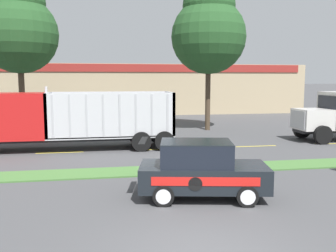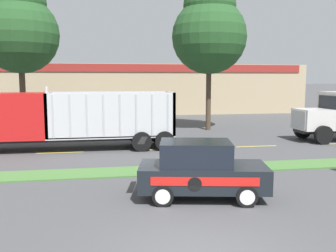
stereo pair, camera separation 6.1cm
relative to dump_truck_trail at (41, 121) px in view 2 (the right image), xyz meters
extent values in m
cube|color=#477538|center=(5.25, -5.62, -1.55)|extent=(120.00, 1.61, 0.06)
cube|color=yellow|center=(1.01, -0.82, -1.58)|extent=(2.40, 0.14, 0.01)
cube|color=yellow|center=(6.41, -0.82, -1.58)|extent=(2.40, 0.14, 0.01)
cube|color=yellow|center=(11.81, -0.82, -1.58)|extent=(2.40, 0.14, 0.01)
cube|color=silver|center=(15.92, 0.28, -0.22)|extent=(1.92, 1.95, 1.26)
cube|color=#B7B7BC|center=(14.93, 0.28, -0.22)|extent=(0.06, 1.66, 1.07)
cube|color=black|center=(16.86, 0.28, 0.69)|extent=(0.04, 2.02, 1.03)
cylinder|color=black|center=(15.92, -0.89, -1.03)|extent=(1.09, 0.30, 1.09)
cylinder|color=black|center=(15.92, 1.45, -1.03)|extent=(1.09, 0.30, 1.09)
cube|color=black|center=(1.14, 0.00, -0.97)|extent=(11.83, 1.34, 0.18)
cube|color=red|center=(-1.15, 0.00, 0.30)|extent=(3.01, 2.44, 2.36)
cylinder|color=silver|center=(0.45, -0.79, 1.07)|extent=(0.14, 0.14, 1.54)
cube|color=silver|center=(3.70, 0.00, -0.82)|extent=(6.70, 2.44, 0.12)
cube|color=silver|center=(0.43, 0.00, 0.34)|extent=(0.16, 2.44, 2.32)
cube|color=silver|center=(6.98, 0.00, 0.34)|extent=(0.16, 2.44, 2.32)
cube|color=silver|center=(3.70, -1.14, 0.34)|extent=(6.70, 0.16, 2.32)
cube|color=silver|center=(3.70, 1.14, 0.34)|extent=(6.70, 0.16, 2.32)
cube|color=#B2B2B7|center=(0.77, -1.24, 0.34)|extent=(0.10, 0.04, 2.20)
cube|color=#B2B2B7|center=(1.61, -1.24, 0.34)|extent=(0.10, 0.04, 2.20)
cube|color=#B2B2B7|center=(2.45, -1.24, 0.34)|extent=(0.10, 0.04, 2.20)
cube|color=#B2B2B7|center=(3.29, -1.24, 0.34)|extent=(0.10, 0.04, 2.20)
cube|color=#B2B2B7|center=(4.12, -1.24, 0.34)|extent=(0.10, 0.04, 2.20)
cube|color=#B2B2B7|center=(4.96, -1.24, 0.34)|extent=(0.10, 0.04, 2.20)
cube|color=#B2B2B7|center=(5.80, -1.24, 0.34)|extent=(0.10, 0.04, 2.20)
cube|color=#B2B2B7|center=(6.64, -1.24, 0.34)|extent=(0.10, 0.04, 2.20)
cylinder|color=black|center=(6.46, -1.20, -1.06)|extent=(1.05, 0.30, 1.05)
cylinder|color=black|center=(6.46, 1.20, -1.06)|extent=(1.05, 0.30, 1.05)
cylinder|color=black|center=(5.23, -1.20, -1.06)|extent=(1.05, 0.30, 1.05)
cylinder|color=black|center=(5.23, 1.20, -1.06)|extent=(1.05, 0.30, 1.05)
cube|color=black|center=(6.36, -9.33, -0.88)|extent=(4.29, 2.53, 0.76)
cube|color=black|center=(6.12, -9.29, -0.14)|extent=(2.47, 1.97, 0.71)
cube|color=black|center=(6.12, -9.29, 0.23)|extent=(2.47, 1.97, 0.04)
cube|color=black|center=(4.48, -8.96, 0.27)|extent=(0.48, 1.43, 0.03)
cube|color=red|center=(6.18, -10.21, -0.80)|extent=(3.15, 0.64, 0.27)
cylinder|color=black|center=(5.88, -10.16, -0.88)|extent=(0.41, 0.09, 0.42)
cylinder|color=black|center=(7.41, -10.41, -1.26)|extent=(0.67, 0.32, 0.65)
cylinder|color=silver|center=(7.39, -10.51, -1.26)|extent=(0.45, 0.10, 0.45)
cylinder|color=black|center=(7.74, -8.75, -1.26)|extent=(0.67, 0.32, 0.65)
cylinder|color=silver|center=(7.76, -8.64, -1.26)|extent=(0.45, 0.10, 0.45)
cylinder|color=black|center=(4.97, -9.92, -1.26)|extent=(0.67, 0.32, 0.65)
cylinder|color=silver|center=(4.95, -10.02, -1.26)|extent=(0.45, 0.10, 0.45)
cylinder|color=black|center=(5.30, -8.26, -1.26)|extent=(0.67, 0.32, 0.65)
cylinder|color=silver|center=(5.32, -8.15, -1.26)|extent=(0.45, 0.10, 0.45)
cube|color=tan|center=(7.34, 24.40, 1.12)|extent=(36.88, 12.00, 5.40)
cube|color=maroon|center=(7.34, 18.35, 3.37)|extent=(35.03, 0.10, 0.80)
cylinder|color=#473828|center=(11.03, 6.42, 1.11)|extent=(0.38, 0.38, 5.39)
sphere|color=#234C23|center=(11.03, 6.42, 5.32)|extent=(5.49, 5.49, 5.49)
sphere|color=#234C23|center=(11.03, 6.42, 7.51)|extent=(3.84, 3.84, 3.84)
cylinder|color=#473828|center=(-2.66, 9.00, 1.16)|extent=(0.44, 0.44, 5.48)
sphere|color=#234C23|center=(-2.66, 9.00, 5.47)|extent=(5.70, 5.70, 5.70)
sphere|color=#234C23|center=(-2.66, 9.00, 7.75)|extent=(3.99, 3.99, 3.99)
camera|label=1|loc=(3.21, -20.58, 2.19)|focal=40.00mm
camera|label=2|loc=(3.27, -20.59, 2.19)|focal=40.00mm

